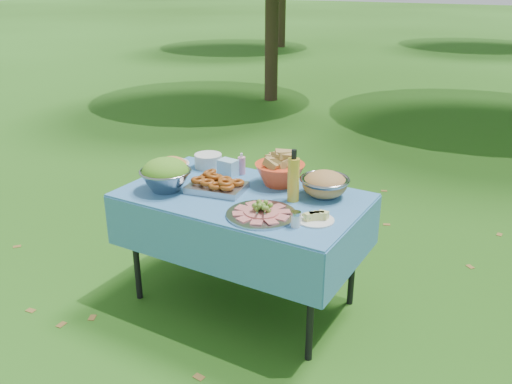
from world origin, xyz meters
TOP-DOWN VIEW (x-y plane):
  - ground at (0.00, 0.00)m, footprint 80.00×80.00m
  - picnic_table at (0.00, 0.00)m, footprint 1.46×0.86m
  - salad_bowl at (-0.45, -0.18)m, footprint 0.38×0.38m
  - pasta_bowl_white at (-0.58, 0.05)m, footprint 0.26×0.26m
  - plate_stack at (-0.47, 0.31)m, footprint 0.21×0.21m
  - wipes_box at (-0.26, 0.23)m, footprint 0.13×0.10m
  - sanitizer_bottle at (-0.19, 0.30)m, footprint 0.06×0.06m
  - bread_bowl at (0.12, 0.26)m, footprint 0.39×0.39m
  - pasta_bowl_steel at (0.44, 0.22)m, footprint 0.31×0.31m
  - fried_tray at (-0.17, -0.03)m, footprint 0.38×0.30m
  - charcuterie_platter at (0.25, -0.22)m, footprint 0.42×0.42m
  - oil_bottle at (0.31, 0.06)m, footprint 0.08×0.08m
  - cheese_plate at (0.54, -0.13)m, footprint 0.21×0.21m
  - shaker at (0.48, -0.25)m, footprint 0.07×0.07m

SIDE VIEW (x-z plane):
  - ground at x=0.00m, z-range 0.00..0.00m
  - picnic_table at x=0.00m, z-range 0.00..0.76m
  - cheese_plate at x=0.54m, z-range 0.76..0.82m
  - fried_tray at x=-0.17m, z-range 0.76..0.84m
  - shaker at x=0.48m, z-range 0.76..0.85m
  - charcuterie_platter at x=0.25m, z-range 0.76..0.85m
  - plate_stack at x=-0.47m, z-range 0.76..0.85m
  - wipes_box at x=-0.26m, z-range 0.76..0.87m
  - pasta_bowl_white at x=-0.58m, z-range 0.76..0.89m
  - sanitizer_bottle at x=-0.19m, z-range 0.76..0.91m
  - pasta_bowl_steel at x=0.44m, z-range 0.76..0.92m
  - salad_bowl at x=-0.45m, z-range 0.76..0.97m
  - bread_bowl at x=0.12m, z-range 0.76..0.97m
  - oil_bottle at x=0.31m, z-range 0.76..1.08m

